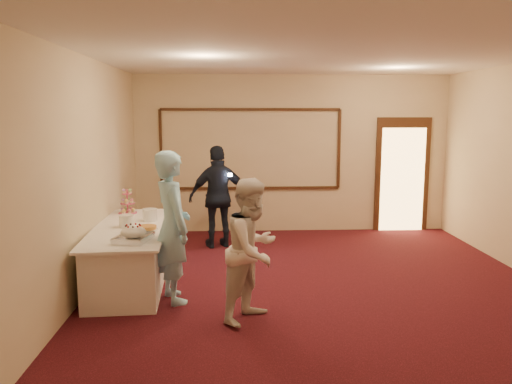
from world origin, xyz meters
TOP-DOWN VIEW (x-y plane):
  - floor at (0.00, 0.00)m, footprint 7.00×7.00m
  - room_walls at (0.00, 0.00)m, footprint 6.04×7.04m
  - wall_molding at (-0.80, 3.47)m, footprint 3.45×0.04m
  - doorway at (2.15, 3.45)m, footprint 1.05×0.07m
  - buffet_table at (-2.52, 0.57)m, footprint 1.11×2.54m
  - pavlova_tray at (-2.33, -0.19)m, footprint 0.45×0.56m
  - cupcake_stand at (-2.74, 1.49)m, footprint 0.28×0.28m
  - plate_stack_a at (-2.57, 0.55)m, footprint 0.20×0.20m
  - plate_stack_b at (-2.31, 0.92)m, footprint 0.21×0.21m
  - tart at (-2.26, 0.36)m, footprint 0.28×0.28m
  - man at (-1.87, -0.13)m, footprint 0.68×0.79m
  - woman at (-0.92, -0.74)m, footprint 0.94×0.98m
  - guest at (-1.38, 2.35)m, footprint 1.10×0.69m
  - camera_flash at (-1.19, 2.18)m, footprint 0.07×0.04m

SIDE VIEW (x-z plane):
  - floor at x=0.00m, z-range 0.00..0.00m
  - buffet_table at x=-2.52m, z-range 0.00..0.77m
  - woman at x=-0.92m, z-range 0.00..1.59m
  - tart at x=-2.26m, z-range 0.77..0.83m
  - pavlova_tray at x=-2.33m, z-range 0.76..0.94m
  - plate_stack_a at x=-2.57m, z-range 0.77..0.94m
  - plate_stack_b at x=-2.31m, z-range 0.77..0.94m
  - guest at x=-1.38m, z-range 0.00..1.74m
  - cupcake_stand at x=-2.74m, z-range 0.71..1.12m
  - man at x=-1.87m, z-range 0.00..1.84m
  - doorway at x=2.15m, z-range -0.02..2.18m
  - camera_flash at x=-1.19m, z-range 1.24..1.29m
  - wall_molding at x=-0.80m, z-range 0.83..2.38m
  - room_walls at x=0.00m, z-range 0.52..3.54m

